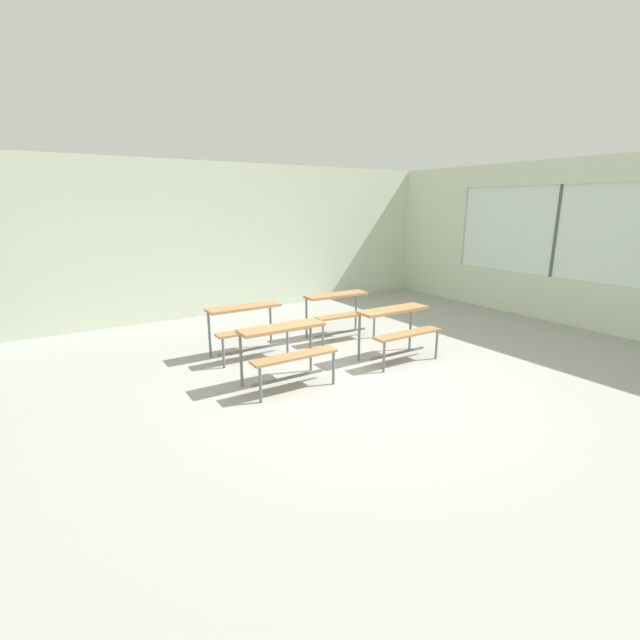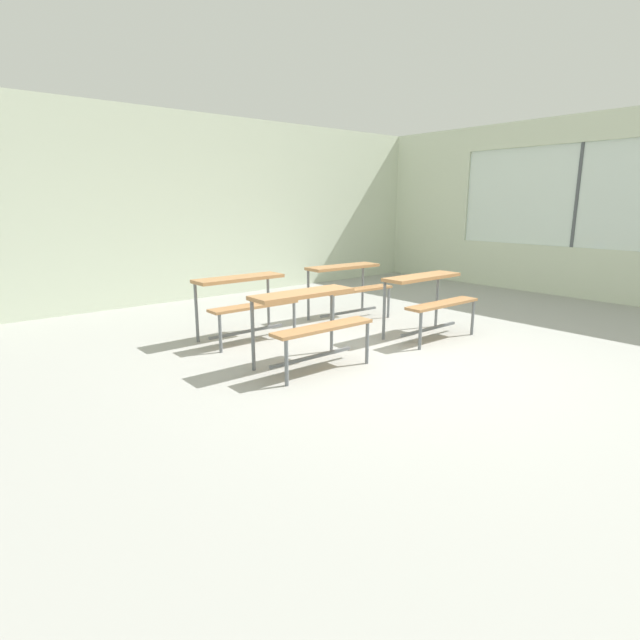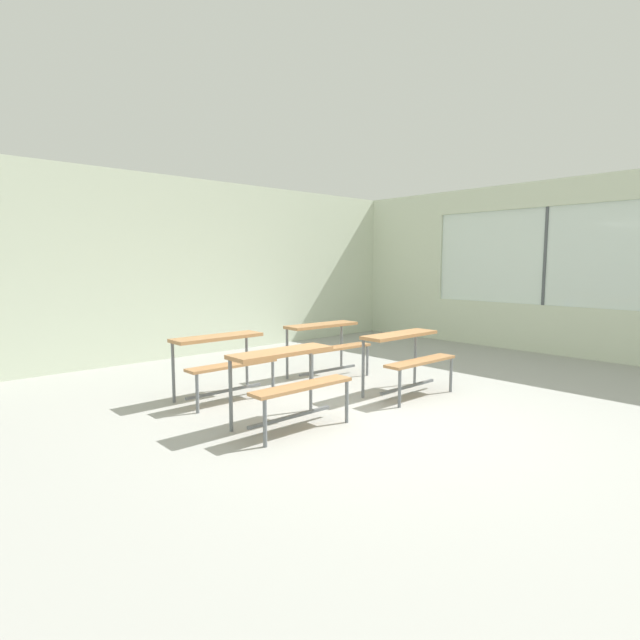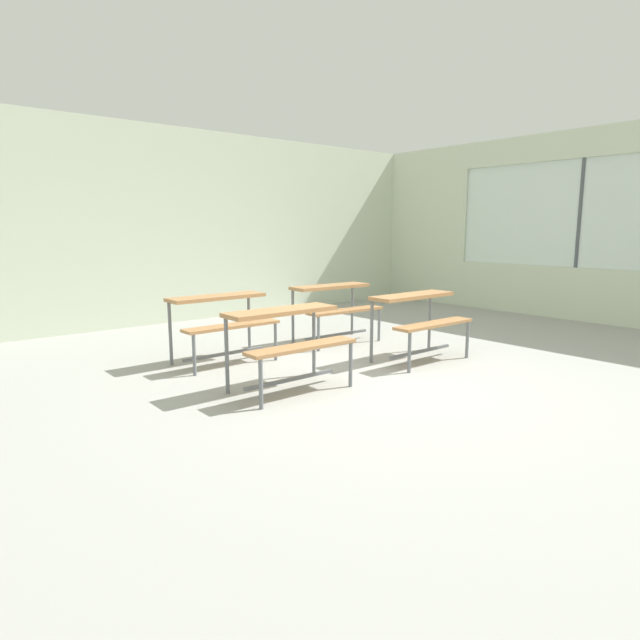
# 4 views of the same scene
# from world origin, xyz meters

# --- Properties ---
(ground) EXTENTS (10.00, 9.00, 0.05)m
(ground) POSITION_xyz_m (0.00, 0.00, -0.03)
(ground) COLOR #9E9E99
(wall_back) EXTENTS (10.00, 0.12, 3.00)m
(wall_back) POSITION_xyz_m (0.00, 4.50, 1.50)
(wall_back) COLOR beige
(wall_back) RESTS_ON ground
(wall_right) EXTENTS (0.12, 9.00, 3.00)m
(wall_right) POSITION_xyz_m (5.00, -0.13, 1.45)
(wall_right) COLOR beige
(wall_right) RESTS_ON ground
(desk_bench_r0c0) EXTENTS (1.11, 0.60, 0.74)m
(desk_bench_r0c0) POSITION_xyz_m (-0.83, 0.41, 0.56)
(desk_bench_r0c0) COLOR #A87547
(desk_bench_r0c0) RESTS_ON ground
(desk_bench_r0c1) EXTENTS (1.10, 0.60, 0.74)m
(desk_bench_r0c1) POSITION_xyz_m (0.98, 0.37, 0.56)
(desk_bench_r0c1) COLOR #A87547
(desk_bench_r0c1) RESTS_ON ground
(desk_bench_r1c0) EXTENTS (1.10, 0.59, 0.74)m
(desk_bench_r1c0) POSITION_xyz_m (-0.78, 1.69, 0.56)
(desk_bench_r1c0) COLOR #A87547
(desk_bench_r1c0) RESTS_ON ground
(desk_bench_r1c1) EXTENTS (1.13, 0.65, 0.74)m
(desk_bench_r1c1) POSITION_xyz_m (0.90, 1.70, 0.56)
(desk_bench_r1c1) COLOR #A87547
(desk_bench_r1c1) RESTS_ON ground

